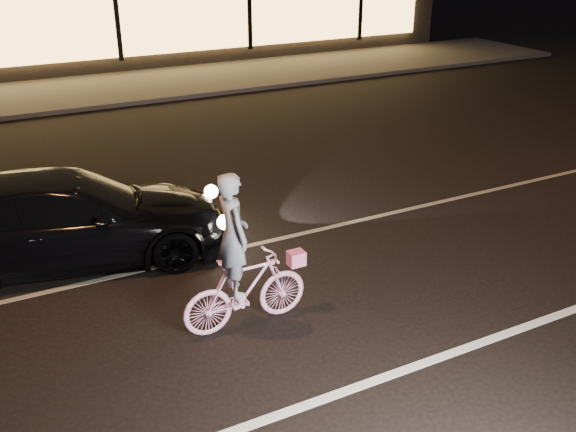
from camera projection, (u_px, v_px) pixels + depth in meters
ground at (399, 285)px, 8.62m from camera, size 90.00×90.00×0.00m
lane_stripe_near at (477, 344)px, 7.41m from camera, size 60.00×0.12×0.01m
lane_stripe_far at (324, 228)px, 10.24m from camera, size 60.00×0.10×0.01m
sidewalk at (138, 86)px, 19.11m from camera, size 30.00×4.00×0.12m
cyclist at (242, 274)px, 7.48m from camera, size 1.58×0.54×1.99m
sedan at (68, 219)px, 9.04m from camera, size 4.74×2.70×1.30m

